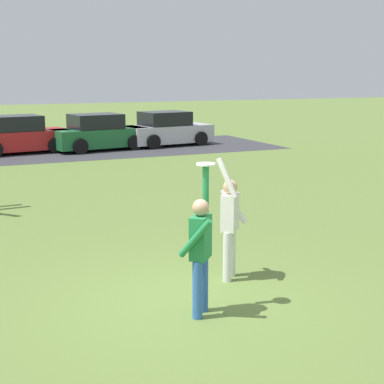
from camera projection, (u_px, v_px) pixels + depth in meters
ground_plane at (186, 304)px, 8.48m from camera, size 120.00×120.00×0.00m
person_catcher at (201, 247)px, 7.91m from camera, size 0.55×0.57×2.08m
person_defender at (230, 221)px, 9.35m from camera, size 0.64×0.66×2.05m
frisbee_disc at (206, 164)px, 7.90m from camera, size 0.27×0.27×0.02m
parked_car_red at (18, 136)px, 24.62m from camera, size 4.32×2.48×1.59m
parked_car_green at (98, 134)px, 25.62m from camera, size 4.32×2.48×1.59m
parked_car_silver at (167, 130)px, 27.26m from camera, size 4.32×2.48×1.59m
parking_strip at (64, 151)px, 25.24m from camera, size 19.25×6.40×0.01m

